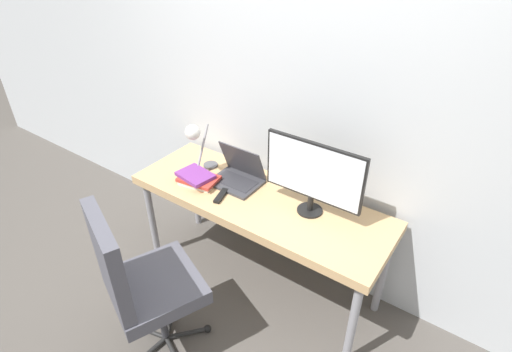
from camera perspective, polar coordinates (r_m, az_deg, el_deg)
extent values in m
plane|color=#514C47|center=(2.90, -3.28, -18.04)|extent=(12.00, 12.00, 0.00)
cube|color=silver|center=(2.56, 5.13, 11.03)|extent=(8.00, 0.05, 2.60)
cube|color=tan|center=(2.57, 0.33, -3.61)|extent=(1.73, 0.60, 0.06)
cylinder|color=gray|center=(3.11, -14.62, -6.10)|extent=(0.05, 0.05, 0.69)
cylinder|color=gray|center=(2.43, 13.56, -20.08)|extent=(0.05, 0.05, 0.69)
cylinder|color=gray|center=(3.36, -8.65, -1.98)|extent=(0.05, 0.05, 0.69)
cylinder|color=gray|center=(2.74, 17.65, -13.06)|extent=(0.05, 0.05, 0.69)
cube|color=#38383D|center=(2.68, -2.92, -0.91)|extent=(0.33, 0.25, 0.02)
cube|color=#2D2D33|center=(2.68, -2.92, -0.73)|extent=(0.28, 0.15, 0.00)
cube|color=#38383D|center=(2.67, -1.93, 2.16)|extent=(0.33, 0.10, 0.24)
cube|color=silver|center=(2.67, -1.95, 2.13)|extent=(0.29, 0.08, 0.21)
cylinder|color=black|center=(2.46, 7.68, -4.87)|extent=(0.16, 0.16, 0.01)
cylinder|color=black|center=(2.42, 7.78, -3.79)|extent=(0.04, 0.04, 0.10)
cube|color=black|center=(2.30, 8.24, 0.69)|extent=(0.62, 0.02, 0.36)
cube|color=silver|center=(2.29, 8.09, 0.55)|extent=(0.59, 0.00, 0.34)
cylinder|color=#4C4C51|center=(2.88, -6.50, 1.55)|extent=(0.10, 0.10, 0.02)
cylinder|color=#99999E|center=(2.75, -7.71, 3.84)|extent=(0.02, 0.16, 0.32)
sphere|color=white|center=(2.63, -9.03, 6.19)|extent=(0.10, 0.10, 0.10)
sphere|color=black|center=(2.77, -6.94, -20.85)|extent=(0.05, 0.05, 0.05)
cylinder|color=black|center=(2.77, -9.83, -21.25)|extent=(0.19, 0.22, 0.03)
sphere|color=black|center=(2.93, -11.39, -17.46)|extent=(0.05, 0.05, 0.05)
cylinder|color=black|center=(2.85, -12.03, -19.48)|extent=(0.16, 0.24, 0.03)
sphere|color=black|center=(2.89, -17.38, -19.58)|extent=(0.05, 0.05, 0.05)
cylinder|color=black|center=(2.83, -15.12, -20.59)|extent=(0.26, 0.09, 0.03)
cylinder|color=black|center=(2.74, -15.02, -23.16)|extent=(0.05, 0.26, 0.03)
cylinder|color=#2D2D33|center=(2.59, -13.36, -18.68)|extent=(0.04, 0.04, 0.40)
cube|color=#4C4C56|center=(2.41, -14.13, -15.01)|extent=(0.63, 0.63, 0.09)
cube|color=#4C4C56|center=(2.18, -20.29, -11.39)|extent=(0.45, 0.24, 0.52)
cube|color=silver|center=(2.71, -8.10, -0.70)|extent=(0.26, 0.22, 0.02)
cube|color=#B2382D|center=(2.70, -8.17, -0.39)|extent=(0.28, 0.21, 0.02)
cube|color=#753384|center=(2.69, -8.66, 0.13)|extent=(0.26, 0.21, 0.02)
cube|color=black|center=(2.56, -5.03, -2.83)|extent=(0.08, 0.16, 0.02)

